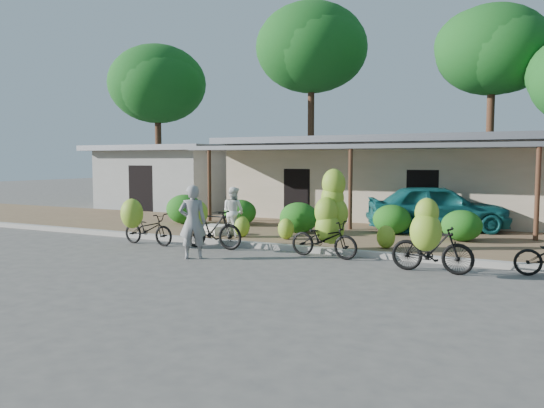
# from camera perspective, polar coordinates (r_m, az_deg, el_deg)

# --- Properties ---
(ground) EXTENTS (100.00, 100.00, 0.00)m
(ground) POSITION_cam_1_polar(r_m,az_deg,el_deg) (12.47, -0.46, -6.54)
(ground) COLOR #514E4B
(ground) RESTS_ON ground
(sidewalk) EXTENTS (60.00, 6.00, 0.12)m
(sidewalk) POSITION_cam_1_polar(r_m,az_deg,el_deg) (17.00, 7.21, -3.34)
(sidewalk) COLOR olive
(sidewalk) RESTS_ON ground
(curb) EXTENTS (60.00, 0.25, 0.15)m
(curb) POSITION_cam_1_polar(r_m,az_deg,el_deg) (14.23, 3.21, -4.82)
(curb) COLOR #A8A399
(curb) RESTS_ON ground
(shop_main) EXTENTS (13.00, 8.50, 3.35)m
(shop_main) POSITION_cam_1_polar(r_m,az_deg,el_deg) (22.53, 12.25, 2.80)
(shop_main) COLOR beige
(shop_main) RESTS_ON ground
(shop_grey) EXTENTS (7.00, 6.00, 3.15)m
(shop_grey) POSITION_cam_1_polar(r_m,az_deg,el_deg) (27.45, -10.60, 2.93)
(shop_grey) COLOR #9FA09B
(shop_grey) RESTS_ON ground
(tree_back_left) EXTENTS (5.49, 5.40, 8.82)m
(tree_back_left) POSITION_cam_1_polar(r_m,az_deg,el_deg) (31.07, -12.38, 12.62)
(tree_back_left) COLOR #533321
(tree_back_left) RESTS_ON ground
(tree_far_center) EXTENTS (6.03, 5.97, 10.85)m
(tree_far_center) POSITION_cam_1_polar(r_m,az_deg,el_deg) (29.89, 4.00, 16.52)
(tree_far_center) COLOR #533321
(tree_far_center) RESTS_ON ground
(tree_center_right) EXTENTS (5.34, 5.23, 9.71)m
(tree_center_right) POSITION_cam_1_polar(r_m,az_deg,el_deg) (28.10, 22.26, 15.19)
(tree_center_right) COLOR #533321
(tree_center_right) RESTS_ON ground
(hedge_0) EXTENTS (1.38, 1.24, 1.07)m
(hedge_0) POSITION_cam_1_polar(r_m,az_deg,el_deg) (19.62, -9.39, -0.54)
(hedge_0) COLOR #194E11
(hedge_0) RESTS_ON sidewalk
(hedge_1) EXTENTS (1.18, 1.06, 0.92)m
(hedge_1) POSITION_cam_1_polar(r_m,az_deg,el_deg) (18.95, -3.44, -0.90)
(hedge_1) COLOR #194E11
(hedge_1) RESTS_ON sidewalk
(hedge_2) EXTENTS (1.25, 1.13, 0.98)m
(hedge_2) POSITION_cam_1_polar(r_m,az_deg,el_deg) (16.92, 2.90, -1.48)
(hedge_2) COLOR #194E11
(hedge_2) RESTS_ON sidewalk
(hedge_3) EXTENTS (1.19, 1.07, 0.93)m
(hedge_3) POSITION_cam_1_polar(r_m,az_deg,el_deg) (17.03, 12.77, -1.63)
(hedge_3) COLOR #194E11
(hedge_3) RESTS_ON sidewalk
(hedge_4) EXTENTS (1.15, 1.03, 0.89)m
(hedge_4) POSITION_cam_1_polar(r_m,az_deg,el_deg) (16.13, 19.73, -2.20)
(hedge_4) COLOR #194E11
(hedge_4) RESTS_ON sidewalk
(bike_far_left) EXTENTS (1.77, 1.27, 1.38)m
(bike_far_left) POSITION_cam_1_polar(r_m,az_deg,el_deg) (15.57, -13.55, -2.25)
(bike_far_left) COLOR black
(bike_far_left) RESTS_ON ground
(bike_left) EXTENTS (1.85, 1.13, 1.38)m
(bike_left) POSITION_cam_1_polar(r_m,az_deg,el_deg) (14.62, -6.62, -2.46)
(bike_left) COLOR black
(bike_left) RESTS_ON ground
(bike_center) EXTENTS (1.84, 1.23, 2.22)m
(bike_center) POSITION_cam_1_polar(r_m,az_deg,el_deg) (13.54, 6.09, -1.96)
(bike_center) COLOR black
(bike_center) RESTS_ON ground
(bike_right) EXTENTS (1.78, 1.20, 1.66)m
(bike_right) POSITION_cam_1_polar(r_m,az_deg,el_deg) (11.80, 16.66, -3.91)
(bike_right) COLOR black
(bike_right) RESTS_ON ground
(loose_banana_a) EXTENTS (0.51, 0.43, 0.64)m
(loose_banana_a) POSITION_cam_1_polar(r_m,az_deg,el_deg) (16.02, -3.29, -2.44)
(loose_banana_a) COLOR #86BD2F
(loose_banana_a) RESTS_ON sidewalk
(loose_banana_b) EXTENTS (0.49, 0.42, 0.62)m
(loose_banana_b) POSITION_cam_1_polar(r_m,az_deg,el_deg) (15.56, 1.50, -2.69)
(loose_banana_b) COLOR #86BD2F
(loose_banana_b) RESTS_ON sidewalk
(loose_banana_c) EXTENTS (0.49, 0.41, 0.61)m
(loose_banana_c) POSITION_cam_1_polar(r_m,az_deg,el_deg) (14.27, 12.16, -3.48)
(loose_banana_c) COLOR #86BD2F
(loose_banana_c) RESTS_ON sidewalk
(sack_near) EXTENTS (0.90, 0.52, 0.30)m
(sack_near) POSITION_cam_1_polar(r_m,az_deg,el_deg) (16.68, -5.57, -2.75)
(sack_near) COLOR beige
(sack_near) RESTS_ON sidewalk
(sack_far) EXTENTS (0.83, 0.61, 0.28)m
(sack_far) POSITION_cam_1_polar(r_m,az_deg,el_deg) (16.65, -6.47, -2.81)
(sack_far) COLOR beige
(sack_far) RESTS_ON sidewalk
(vendor) EXTENTS (0.80, 0.73, 1.83)m
(vendor) POSITION_cam_1_polar(r_m,az_deg,el_deg) (13.21, -8.54, -1.92)
(vendor) COLOR gray
(vendor) RESTS_ON ground
(bystander) EXTENTS (0.85, 0.73, 1.51)m
(bystander) POSITION_cam_1_polar(r_m,az_deg,el_deg) (16.18, -4.17, -0.82)
(bystander) COLOR white
(bystander) RESTS_ON sidewalk
(teal_van) EXTENTS (4.87, 3.44, 1.54)m
(teal_van) POSITION_cam_1_polar(r_m,az_deg,el_deg) (18.19, 17.35, -0.37)
(teal_van) COLOR #166465
(teal_van) RESTS_ON sidewalk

